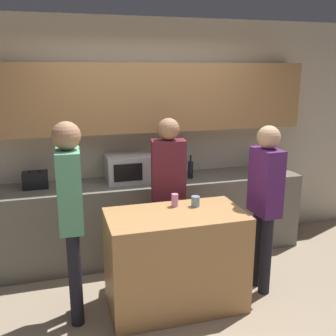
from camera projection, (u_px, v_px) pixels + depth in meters
ground_plane at (188, 324)px, 3.39m from camera, size 14.00×14.00×0.00m
back_wall at (143, 122)px, 4.56m from camera, size 6.40×0.40×2.70m
back_counter at (149, 218)px, 4.57m from camera, size 3.60×0.62×0.90m
kitchen_island at (176, 260)px, 3.56m from camera, size 1.22×0.65×0.90m
microwave at (129, 168)px, 4.42m from camera, size 0.52×0.39×0.30m
toaster at (35, 180)px, 4.16m from camera, size 0.26×0.16×0.18m
potted_plant at (271, 154)px, 4.89m from camera, size 0.14×0.14×0.39m
bottle_0 at (170, 167)px, 4.59m from camera, size 0.07×0.07×0.32m
bottle_1 at (180, 167)px, 4.62m from camera, size 0.08×0.08×0.28m
bottle_2 at (190, 169)px, 4.55m from camera, size 0.06×0.06×0.27m
cup_0 at (175, 200)px, 3.61m from camera, size 0.06×0.06×0.12m
cup_1 at (195, 201)px, 3.61m from camera, size 0.08×0.08×0.10m
person_left at (168, 184)px, 4.00m from camera, size 0.37×0.25×1.67m
person_center at (265, 196)px, 3.70m from camera, size 0.22×0.35×1.64m
person_right at (71, 206)px, 3.21m from camera, size 0.23×0.35×1.74m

